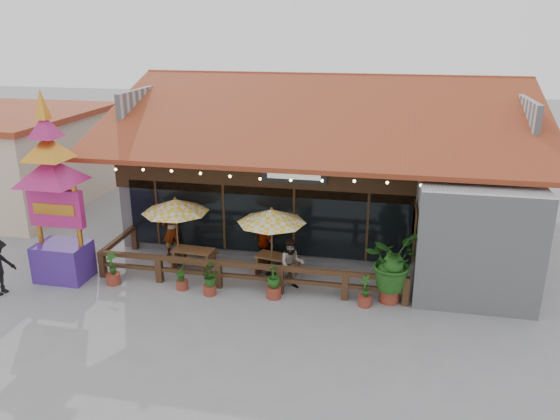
% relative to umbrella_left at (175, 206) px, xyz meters
% --- Properties ---
extents(ground, '(100.00, 100.00, 0.00)m').
position_rel_umbrella_left_xyz_m(ground, '(4.42, -0.96, -2.13)').
color(ground, gray).
rests_on(ground, ground).
extents(restaurant_building, '(15.50, 14.73, 6.09)m').
position_rel_umbrella_left_xyz_m(restaurant_building, '(4.68, 5.65, 0.07)').
color(restaurant_building, '#A8A8AD').
rests_on(restaurant_building, ground).
extents(patio_railing, '(10.00, 2.60, 0.92)m').
position_rel_umbrella_left_xyz_m(patio_railing, '(2.16, -1.22, -1.52)').
color(patio_railing, '#462A19').
rests_on(patio_railing, ground).
extents(umbrella_left, '(2.98, 2.98, 2.44)m').
position_rel_umbrella_left_xyz_m(umbrella_left, '(0.00, 0.00, 0.00)').
color(umbrella_left, brown).
rests_on(umbrella_left, ground).
extents(umbrella_right, '(2.53, 2.53, 2.41)m').
position_rel_umbrella_left_xyz_m(umbrella_right, '(3.39, -0.28, -0.03)').
color(umbrella_right, brown).
rests_on(umbrella_right, ground).
extents(picnic_table_left, '(1.45, 1.27, 0.66)m').
position_rel_umbrella_left_xyz_m(picnic_table_left, '(0.62, -0.17, -1.68)').
color(picnic_table_left, brown).
rests_on(picnic_table_left, ground).
extents(picnic_table_right, '(1.60, 1.46, 0.67)m').
position_rel_umbrella_left_xyz_m(picnic_table_right, '(3.54, -0.14, -1.68)').
color(picnic_table_right, brown).
rests_on(picnic_table_right, ground).
extents(thai_sign_tower, '(2.48, 2.48, 6.63)m').
position_rel_umbrella_left_xyz_m(thai_sign_tower, '(-3.25, -1.82, 1.37)').
color(thai_sign_tower, '#422383').
rests_on(thai_sign_tower, ground).
extents(tropical_plant, '(2.00, 2.10, 2.25)m').
position_rel_umbrella_left_xyz_m(tropical_plant, '(7.25, -1.32, -0.84)').
color(tropical_plant, maroon).
rests_on(tropical_plant, ground).
extents(diner_a, '(0.81, 0.77, 1.86)m').
position_rel_umbrella_left_xyz_m(diner_a, '(-0.50, 0.69, -1.20)').
color(diner_a, '#3A2412').
rests_on(diner_a, ground).
extents(diner_b, '(0.95, 0.82, 1.65)m').
position_rel_umbrella_left_xyz_m(diner_b, '(4.20, -1.05, -1.30)').
color(diner_b, '#3A2412').
rests_on(diner_b, ground).
extents(diner_c, '(0.98, 0.84, 1.58)m').
position_rel_umbrella_left_xyz_m(diner_c, '(2.92, 0.60, -1.34)').
color(diner_c, '#3A2412').
rests_on(diner_c, ground).
extents(planter_a, '(0.45, 0.45, 1.10)m').
position_rel_umbrella_left_xyz_m(planter_a, '(-1.49, -1.90, -1.67)').
color(planter_a, maroon).
rests_on(planter_a, ground).
extents(planter_b, '(0.41, 0.43, 0.91)m').
position_rel_umbrella_left_xyz_m(planter_b, '(0.81, -1.80, -1.72)').
color(planter_b, maroon).
rests_on(planter_b, ground).
extents(planter_c, '(0.77, 0.75, 0.97)m').
position_rel_umbrella_left_xyz_m(planter_c, '(1.78, -1.98, -1.58)').
color(planter_c, maroon).
rests_on(planter_c, ground).
extents(planter_d, '(0.59, 0.59, 1.11)m').
position_rel_umbrella_left_xyz_m(planter_d, '(3.77, -1.78, -1.60)').
color(planter_d, maroon).
rests_on(planter_d, ground).
extents(planter_e, '(0.42, 0.41, 0.98)m').
position_rel_umbrella_left_xyz_m(planter_e, '(6.54, -1.74, -1.72)').
color(planter_e, maroon).
rests_on(planter_e, ground).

